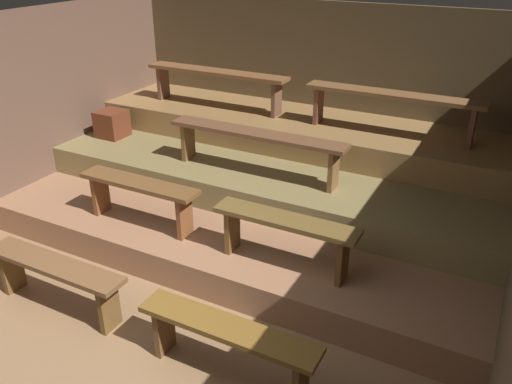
% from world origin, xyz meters
% --- Properties ---
extents(ground, '(5.83, 5.00, 0.08)m').
position_xyz_m(ground, '(0.00, 2.10, -0.04)').
color(ground, '#8E6A48').
extents(wall_back, '(5.83, 0.06, 2.21)m').
position_xyz_m(wall_back, '(0.00, 4.23, 1.10)').
color(wall_back, brown).
rests_on(wall_back, ground).
extents(wall_left, '(0.06, 5.00, 2.21)m').
position_xyz_m(wall_left, '(-2.54, 2.10, 1.10)').
color(wall_left, brown).
rests_on(wall_left, ground).
extents(platform_lower, '(5.03, 3.04, 0.31)m').
position_xyz_m(platform_lower, '(0.00, 2.68, 0.16)').
color(platform_lower, '#9A6B4D').
rests_on(platform_lower, ground).
extents(platform_middle, '(5.03, 2.10, 0.31)m').
position_xyz_m(platform_middle, '(0.00, 3.15, 0.47)').
color(platform_middle, olive).
rests_on(platform_middle, platform_lower).
extents(platform_upper, '(5.03, 1.15, 0.31)m').
position_xyz_m(platform_upper, '(0.00, 3.63, 0.78)').
color(platform_upper, olive).
rests_on(platform_upper, platform_middle).
extents(bench_floor_left, '(1.36, 0.25, 0.46)m').
position_xyz_m(bench_floor_left, '(-0.84, 0.51, 0.36)').
color(bench_floor_left, brown).
rests_on(bench_floor_left, ground).
extents(bench_floor_right, '(1.36, 0.25, 0.46)m').
position_xyz_m(bench_floor_right, '(0.84, 0.51, 0.36)').
color(bench_floor_right, brown).
rests_on(bench_floor_right, ground).
extents(bench_lower_left, '(1.28, 0.25, 0.46)m').
position_xyz_m(bench_lower_left, '(-0.78, 1.58, 0.66)').
color(bench_lower_left, brown).
rests_on(bench_lower_left, platform_lower).
extents(bench_lower_right, '(1.28, 0.25, 0.46)m').
position_xyz_m(bench_lower_right, '(0.78, 1.58, 0.66)').
color(bench_lower_right, brown).
rests_on(bench_lower_right, platform_lower).
extents(bench_middle_center, '(1.95, 0.25, 0.46)m').
position_xyz_m(bench_middle_center, '(-0.02, 2.58, 1.00)').
color(bench_middle_center, brown).
rests_on(bench_middle_center, platform_middle).
extents(bench_upper_left, '(1.91, 0.25, 0.46)m').
position_xyz_m(bench_upper_left, '(-1.10, 3.57, 1.30)').
color(bench_upper_left, brown).
rests_on(bench_upper_left, platform_upper).
extents(bench_upper_right, '(1.91, 0.25, 0.46)m').
position_xyz_m(bench_upper_right, '(1.10, 3.57, 1.30)').
color(bench_upper_right, brown).
rests_on(bench_upper_right, platform_upper).
extents(wooden_crate_middle, '(0.33, 0.33, 0.33)m').
position_xyz_m(wooden_crate_middle, '(-2.14, 2.75, 0.79)').
color(wooden_crate_middle, '#612D1A').
rests_on(wooden_crate_middle, platform_middle).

